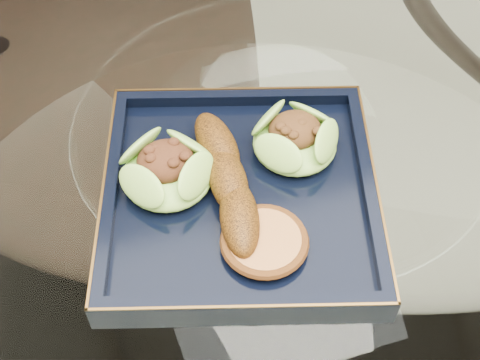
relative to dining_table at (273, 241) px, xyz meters
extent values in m
cylinder|color=white|center=(0.00, 0.00, 0.16)|extent=(1.10, 1.10, 0.01)
torus|color=black|center=(0.00, 0.00, 0.16)|extent=(1.13, 1.13, 0.02)
cylinder|color=black|center=(0.28, 0.28, -0.22)|extent=(0.04, 0.04, 0.75)
cylinder|color=black|center=(-0.28, 0.28, -0.22)|extent=(0.04, 0.04, 0.75)
cube|color=black|center=(-0.11, 0.44, -0.10)|extent=(0.52, 0.52, 0.04)
cylinder|color=black|center=(-0.33, 0.29, -0.36)|extent=(0.03, 0.03, 0.47)
cylinder|color=black|center=(0.04, 0.22, -0.36)|extent=(0.03, 0.03, 0.47)
cylinder|color=black|center=(-0.26, 0.66, -0.36)|extent=(0.03, 0.03, 0.47)
cylinder|color=black|center=(0.11, 0.59, -0.36)|extent=(0.03, 0.03, 0.47)
cube|color=black|center=(-0.06, -0.05, 0.17)|extent=(0.33, 0.33, 0.02)
ellipsoid|color=olive|center=(-0.12, -0.02, 0.20)|extent=(0.11, 0.11, 0.03)
ellipsoid|color=#5B8F29|center=(0.01, -0.01, 0.20)|extent=(0.11, 0.11, 0.03)
ellipsoid|color=#63360A|center=(-0.07, -0.04, 0.20)|extent=(0.05, 0.18, 0.03)
cylinder|color=#B6733C|center=(-0.05, -0.12, 0.19)|extent=(0.08, 0.08, 0.01)
camera|label=1|loc=(-0.17, -0.44, 0.71)|focal=50.00mm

